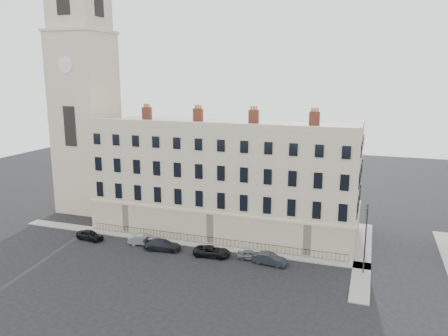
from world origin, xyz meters
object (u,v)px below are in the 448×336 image
Objects in this scene: car_c at (163,245)px; car_e at (251,255)px; car_b at (145,240)px; car_f at (270,259)px; car_d at (212,251)px; car_a at (90,235)px; streetlamp at (366,236)px.

car_e is (11.22, 0.87, -0.12)m from car_c.
car_f is (16.68, -0.58, -0.02)m from car_b.
car_d reaches higher than car_e.
car_d is 1.12× the size of car_f.
car_c reaches higher than car_a.
car_a is 22.03m from car_e.
car_d is at bearing -81.37° from car_a.
car_c is 6.52m from car_d.
car_e is at bearing -87.24° from car_d.
car_b is 16.69m from car_f.
streetlamp is at bearing -80.25° from car_a.
car_f is 0.50× the size of streetlamp.
car_d is 17.92m from streetlamp.
car_c is 1.04× the size of car_d.
car_a is at bearing 85.49° from car_d.
car_b is 0.52× the size of streetlamp.
car_b reaches higher than car_f.
car_c is (3.03, -0.83, -0.00)m from car_b.
streetlamp is at bearing -94.80° from car_c.
car_f reaches higher than car_d.
car_c is (10.79, 0.02, 0.02)m from car_a.
car_a is 0.49× the size of streetlamp.
car_b reaches higher than car_a.
car_b is 0.88× the size of car_c.
car_b is 1.26× the size of car_e.
car_f is at bearing 178.18° from streetlamp.
car_d is at bearing 176.35° from streetlamp.
car_c is at bearing 97.02° from car_f.
car_b reaches higher than car_e.
car_e is (22.01, 0.89, -0.10)m from car_a.
car_e is at bearing 81.53° from car_f.
streetlamp reaches higher than car_a.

